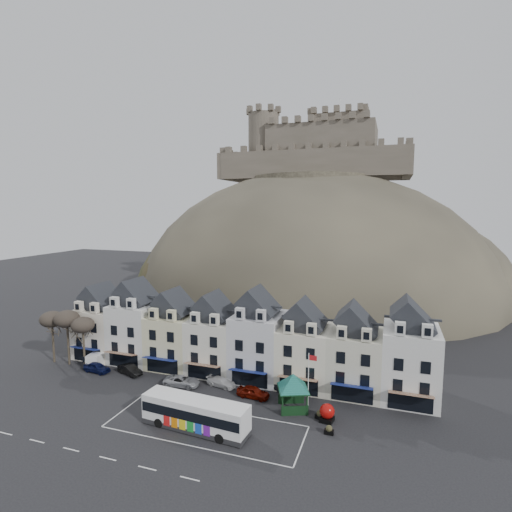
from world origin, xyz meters
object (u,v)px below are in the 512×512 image
(red_buoy, at_px, (327,413))
(white_van, at_px, (99,358))
(car_navy, at_px, (97,367))
(car_charcoal, at_px, (289,389))
(car_black, at_px, (130,370))
(bus_shelter, at_px, (293,382))
(flagpole, at_px, (309,378))
(car_white, at_px, (221,382))
(bus, at_px, (195,413))
(car_silver, at_px, (182,381))
(car_maroon, at_px, (253,392))

(red_buoy, distance_m, white_van, 36.70)
(white_van, distance_m, car_navy, 3.06)
(car_charcoal, bearing_deg, car_black, 113.00)
(bus_shelter, height_order, flagpole, flagpole)
(car_navy, relative_size, car_charcoal, 1.03)
(flagpole, distance_m, car_black, 27.17)
(car_navy, xyz_separation_m, car_charcoal, (28.85, 2.50, -0.04))
(flagpole, relative_size, car_charcoal, 1.73)
(red_buoy, height_order, car_navy, red_buoy)
(car_white, bearing_deg, bus_shelter, -94.36)
(bus, height_order, white_van, bus)
(red_buoy, distance_m, car_white, 15.75)
(bus, xyz_separation_m, white_van, (-22.80, 11.52, -0.91))
(red_buoy, bearing_deg, bus, -155.06)
(white_van, height_order, car_white, white_van)
(bus_shelter, xyz_separation_m, car_white, (-10.78, 2.94, -2.90))
(red_buoy, bearing_deg, car_silver, 172.35)
(car_charcoal, bearing_deg, red_buoy, -113.30)
(car_black, height_order, car_charcoal, car_black)
(car_silver, height_order, car_charcoal, car_silver)
(bus_shelter, bearing_deg, car_silver, 153.05)
(car_maroon, bearing_deg, bus, 162.73)
(car_navy, height_order, car_white, car_navy)
(bus, distance_m, white_van, 25.56)
(car_navy, distance_m, car_silver, 14.26)
(bus_shelter, height_order, car_black, bus_shelter)
(car_navy, xyz_separation_m, car_black, (5.18, 0.87, -0.03))
(flagpole, distance_m, car_charcoal, 5.80)
(bus, bearing_deg, red_buoy, 29.21)
(flagpole, height_order, car_charcoal, flagpole)
(red_buoy, xyz_separation_m, flagpole, (-2.51, 1.84, 3.02))
(car_navy, bearing_deg, white_van, 40.20)
(bus_shelter, distance_m, red_buoy, 5.18)
(bus_shelter, relative_size, car_navy, 1.55)
(red_buoy, bearing_deg, car_white, 163.90)
(white_van, relative_size, car_maroon, 1.10)
(bus, xyz_separation_m, flagpole, (11.02, 8.13, 2.17))
(bus_shelter, bearing_deg, car_maroon, 144.52)
(car_silver, bearing_deg, white_van, 75.72)
(car_navy, height_order, car_charcoal, car_navy)
(flagpole, distance_m, white_van, 34.13)
(flagpole, height_order, car_maroon, flagpole)
(flagpole, distance_m, car_white, 13.34)
(bus, bearing_deg, car_maroon, 72.53)
(car_silver, bearing_deg, car_white, -77.95)
(car_black, bearing_deg, car_charcoal, -67.55)
(bus, distance_m, car_white, 10.86)
(car_white, bearing_deg, flagpole, -90.41)
(car_black, distance_m, car_white, 14.30)
(car_black, bearing_deg, car_navy, 118.06)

